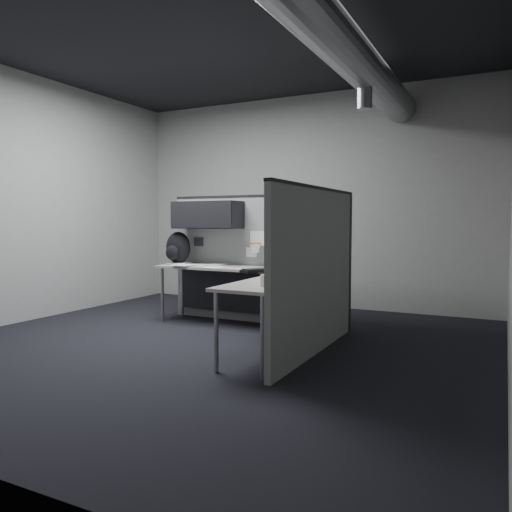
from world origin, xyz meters
The scene contains 12 objects.
room centered at (0.56, 0.00, 2.10)m, with size 5.62×5.62×3.22m.
partition_back centered at (-0.25, 1.23, 1.00)m, with size 2.44×0.42×1.63m.
partition_right centered at (1.10, 0.22, 0.82)m, with size 0.07×2.23×1.63m.
desk centered at (0.15, 0.70, 0.61)m, with size 2.31×2.11×0.73m.
monitor centered at (0.76, 0.88, 0.99)m, with size 0.58×0.58×0.50m.
keyboard centered at (0.32, 0.60, 0.75)m, with size 0.38×0.50×0.04m.
mouse centered at (0.64, 0.28, 0.75)m, with size 0.28×0.30×0.05m.
phone centered at (0.86, -0.15, 0.77)m, with size 0.29×0.30×0.11m.
bottles centered at (0.97, -0.47, 0.77)m, with size 0.14×0.17×0.09m.
cup centered at (0.88, -0.51, 0.78)m, with size 0.07×0.07×0.10m, color beige.
papers centered at (-0.78, 0.94, 0.74)m, with size 0.86×0.57×0.02m.
backpack centered at (-1.13, 1.03, 0.94)m, with size 0.41×0.40×0.43m.
Camera 1 is at (2.75, -4.38, 1.30)m, focal length 35.00 mm.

